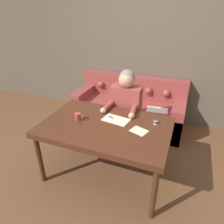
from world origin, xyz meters
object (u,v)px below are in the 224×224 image
dining_table (106,129)px  couch (129,108)px  mug (78,117)px  person (126,110)px  scissors (112,118)px  thread_spool (155,122)px

dining_table → couch: couch is taller
dining_table → couch: 1.42m
mug → person: bearing=58.7°
dining_table → scissors: size_ratio=7.75×
dining_table → thread_spool: (0.54, 0.22, 0.09)m
thread_spool → scissors: bearing=-174.4°
couch → thread_spool: 1.40m
person → mug: (-0.40, -0.66, 0.15)m
couch → mug: couch is taller
dining_table → couch: (-0.12, 1.37, -0.37)m
couch → person: person is taller
person → thread_spool: bearing=-39.3°
couch → person: (0.16, -0.74, 0.34)m
person → mug: person is taller
dining_table → scissors: (0.01, 0.17, 0.07)m
couch → scissors: couch is taller
scissors → thread_spool: size_ratio=4.31×
person → scissors: size_ratio=6.38×
person → mug: 0.78m
dining_table → person: 0.63m
mug → dining_table: bearing=4.1°
person → thread_spool: person is taller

